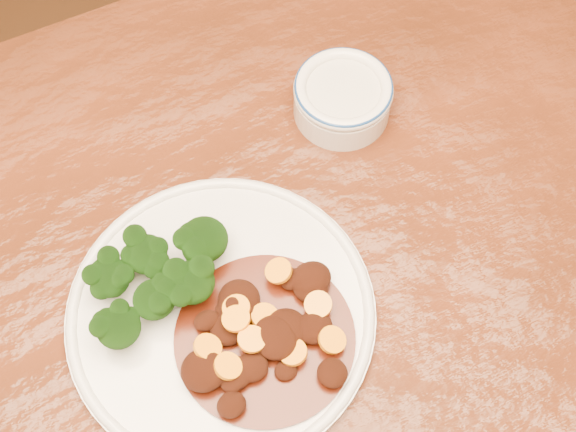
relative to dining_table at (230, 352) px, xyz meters
name	(u,v)px	position (x,y,z in m)	size (l,w,h in m)	color
dining_table	(230,352)	(0.00, 0.00, 0.00)	(1.51, 0.91, 0.75)	#5C2510
dinner_plate	(221,314)	(0.00, 0.01, 0.09)	(0.31, 0.31, 0.02)	silver
broccoli_florets	(155,277)	(-0.04, 0.06, 0.12)	(0.15, 0.10, 0.05)	#578243
mince_stew	(263,332)	(0.03, -0.03, 0.11)	(0.18, 0.18, 0.03)	#451507
dip_bowl	(343,97)	(0.23, 0.18, 0.11)	(0.11, 0.11, 0.05)	silver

